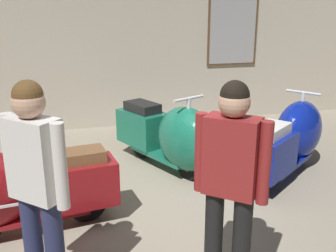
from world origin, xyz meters
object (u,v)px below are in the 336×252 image
(scooter_1, at_px, (172,136))
(visitor_0, at_px, (231,176))
(visitor_1, at_px, (37,179))
(scooter_2, at_px, (290,138))
(scooter_0, at_px, (16,190))

(scooter_1, height_order, visitor_0, visitor_0)
(visitor_0, distance_m, visitor_1, 1.43)
(scooter_1, bearing_deg, scooter_2, 48.26)
(visitor_0, bearing_deg, scooter_2, -0.46)
(scooter_0, distance_m, visitor_1, 1.16)
(scooter_1, bearing_deg, visitor_1, -62.15)
(scooter_0, distance_m, scooter_1, 2.22)
(scooter_1, bearing_deg, scooter_0, -84.22)
(scooter_1, distance_m, visitor_1, 2.71)
(scooter_1, xyz_separation_m, visitor_1, (-1.61, -2.12, 0.50))
(scooter_2, relative_size, visitor_0, 1.02)
(scooter_2, height_order, visitor_0, visitor_0)
(visitor_0, height_order, visitor_1, visitor_1)
(scooter_0, relative_size, visitor_1, 1.02)
(visitor_1, bearing_deg, scooter_1, 6.79)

